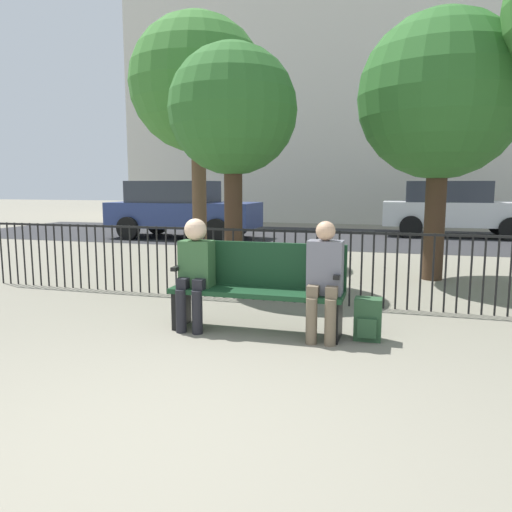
% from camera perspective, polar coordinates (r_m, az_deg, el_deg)
% --- Properties ---
extents(ground_plane, '(80.00, 80.00, 0.00)m').
position_cam_1_polar(ground_plane, '(3.21, -12.58, -20.30)').
color(ground_plane, gray).
extents(park_bench, '(1.80, 0.45, 0.92)m').
position_cam_1_polar(park_bench, '(5.20, 0.25, -3.20)').
color(park_bench, '#14381E').
rests_on(park_bench, ground).
extents(seated_person_0, '(0.34, 0.39, 1.17)m').
position_cam_1_polar(seated_person_0, '(5.26, -7.00, -1.19)').
color(seated_person_0, black).
rests_on(seated_person_0, ground).
extents(seated_person_1, '(0.34, 0.39, 1.17)m').
position_cam_1_polar(seated_person_1, '(4.90, 7.82, -2.11)').
color(seated_person_1, brown).
rests_on(seated_person_1, ground).
extents(backpack, '(0.26, 0.23, 0.42)m').
position_cam_1_polar(backpack, '(5.06, 12.66, -7.10)').
color(backpack, '#284C2D').
rests_on(backpack, ground).
extents(fence_railing, '(9.01, 0.03, 0.95)m').
position_cam_1_polar(fence_railing, '(6.46, 3.32, -0.41)').
color(fence_railing, black).
rests_on(fence_railing, ground).
extents(tree_0, '(2.55, 2.55, 4.14)m').
position_cam_1_polar(tree_0, '(8.54, 20.38, 16.61)').
color(tree_0, '#422D1E').
rests_on(tree_0, ground).
extents(tree_2, '(2.69, 2.69, 4.85)m').
position_cam_1_polar(tree_2, '(10.52, -6.71, 18.85)').
color(tree_2, brown).
rests_on(tree_2, ground).
extents(tree_3, '(1.89, 1.89, 3.55)m').
position_cam_1_polar(tree_3, '(7.59, -2.68, 16.10)').
color(tree_3, '#422D1E').
rests_on(tree_3, ground).
extents(street_surface, '(24.00, 6.00, 0.01)m').
position_cam_1_polar(street_surface, '(14.61, 10.57, 2.08)').
color(street_surface, '#2B2B2D').
rests_on(street_surface, ground).
extents(parked_car_0, '(4.20, 1.94, 1.62)m').
position_cam_1_polar(parked_car_0, '(15.82, 21.71, 5.14)').
color(parked_car_0, silver).
rests_on(parked_car_0, ground).
extents(parked_car_1, '(4.20, 1.94, 1.62)m').
position_cam_1_polar(parked_car_1, '(14.42, -8.54, 5.39)').
color(parked_car_1, navy).
rests_on(parked_car_1, ground).
extents(building_facade, '(20.00, 6.00, 16.77)m').
position_cam_1_polar(building_facade, '(23.53, 13.28, 24.94)').
color(building_facade, beige).
rests_on(building_facade, ground).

